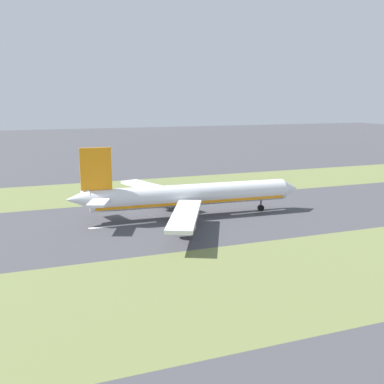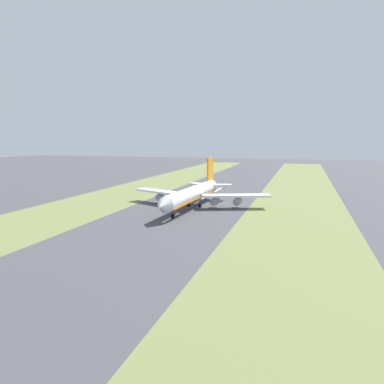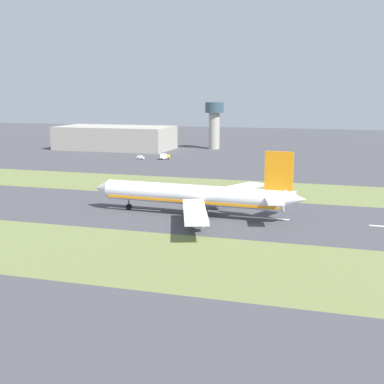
{
  "view_description": "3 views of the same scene",
  "coord_description": "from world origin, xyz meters",
  "px_view_note": "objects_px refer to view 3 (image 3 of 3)",
  "views": [
    {
      "loc": [
        112.41,
        -40.62,
        32.38
      ],
      "look_at": [
        -2.13,
        1.96,
        7.0
      ],
      "focal_mm": 42.0,
      "sensor_mm": 36.0,
      "label": 1
    },
    {
      "loc": [
        -46.8,
        151.41,
        29.48
      ],
      "look_at": [
        -2.13,
        1.96,
        7.0
      ],
      "focal_mm": 35.0,
      "sensor_mm": 36.0,
      "label": 2
    },
    {
      "loc": [
        -152.49,
        -44.4,
        36.47
      ],
      "look_at": [
        -2.13,
        1.96,
        7.0
      ],
      "focal_mm": 50.0,
      "sensor_mm": 36.0,
      "label": 3
    }
  ],
  "objects_px": {
    "terminal_building": "(115,138)",
    "apron_car": "(140,157)",
    "control_tower": "(214,120)",
    "airplane_main_jet": "(198,196)",
    "service_truck": "(164,156)"
  },
  "relations": [
    {
      "from": "terminal_building",
      "to": "apron_car",
      "type": "bearing_deg",
      "value": -140.93
    },
    {
      "from": "airplane_main_jet",
      "to": "control_tower",
      "type": "xyz_separation_m",
      "value": [
        186.09,
        44.16,
        12.54
      ]
    },
    {
      "from": "airplane_main_jet",
      "to": "control_tower",
      "type": "distance_m",
      "value": 191.67
    },
    {
      "from": "control_tower",
      "to": "apron_car",
      "type": "height_order",
      "value": "control_tower"
    },
    {
      "from": "control_tower",
      "to": "service_truck",
      "type": "bearing_deg",
      "value": 168.61
    },
    {
      "from": "terminal_building",
      "to": "service_truck",
      "type": "distance_m",
      "value": 63.83
    },
    {
      "from": "terminal_building",
      "to": "control_tower",
      "type": "bearing_deg",
      "value": -71.51
    },
    {
      "from": "airplane_main_jet",
      "to": "terminal_building",
      "type": "bearing_deg",
      "value": 32.39
    },
    {
      "from": "airplane_main_jet",
      "to": "apron_car",
      "type": "xyz_separation_m",
      "value": [
        121.9,
        69.54,
        -5.02
      ]
    },
    {
      "from": "control_tower",
      "to": "service_truck",
      "type": "xyz_separation_m",
      "value": [
        -61.38,
        12.36,
        -16.89
      ]
    },
    {
      "from": "terminal_building",
      "to": "control_tower",
      "type": "height_order",
      "value": "control_tower"
    },
    {
      "from": "control_tower",
      "to": "service_truck",
      "type": "relative_size",
      "value": 5.1
    },
    {
      "from": "service_truck",
      "to": "apron_car",
      "type": "xyz_separation_m",
      "value": [
        -2.8,
        13.03,
        -0.66
      ]
    },
    {
      "from": "terminal_building",
      "to": "control_tower",
      "type": "relative_size",
      "value": 2.43
    },
    {
      "from": "apron_car",
      "to": "control_tower",
      "type": "bearing_deg",
      "value": -21.58
    }
  ]
}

